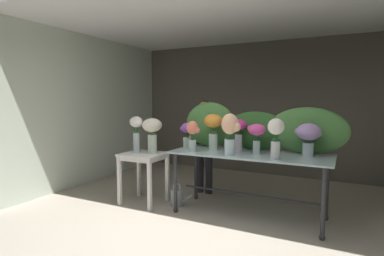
# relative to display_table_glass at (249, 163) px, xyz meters

# --- Properties ---
(ground_plane) EXTENTS (8.72, 8.72, 0.00)m
(ground_plane) POSITION_rel_display_table_glass_xyz_m (-0.50, 0.52, -0.73)
(ground_plane) COLOR #9E9384
(wall_back) EXTENTS (5.50, 0.12, 2.75)m
(wall_back) POSITION_rel_display_table_glass_xyz_m (-0.50, 2.50, 0.65)
(wall_back) COLOR #5B564C
(wall_back) RESTS_ON ground
(wall_left) EXTENTS (0.12, 4.09, 2.75)m
(wall_left) POSITION_rel_display_table_glass_xyz_m (-3.25, 0.52, 0.65)
(wall_left) COLOR silver
(wall_left) RESTS_ON ground
(ceiling_slab) EXTENTS (5.62, 4.09, 0.12)m
(ceiling_slab) POSITION_rel_display_table_glass_xyz_m (-0.50, 0.52, 2.08)
(ceiling_slab) COLOR silver
(ceiling_slab) RESTS_ON wall_back
(display_table_glass) EXTENTS (2.09, 0.84, 0.86)m
(display_table_glass) POSITION_rel_display_table_glass_xyz_m (0.00, 0.00, 0.00)
(display_table_glass) COLOR silver
(display_table_glass) RESTS_ON ground
(side_table_white) EXTENTS (0.62, 0.56, 0.76)m
(side_table_white) POSITION_rel_display_table_glass_xyz_m (-1.57, -0.19, -0.08)
(side_table_white) COLOR white
(side_table_white) RESTS_ON ground
(florist) EXTENTS (0.57, 0.24, 1.55)m
(florist) POSITION_rel_display_table_glass_xyz_m (-0.96, 0.68, 0.22)
(florist) COLOR #232328
(florist) RESTS_ON ground
(foliage_backdrop) EXTENTS (2.28, 0.26, 0.67)m
(foliage_backdrop) POSITION_rel_display_table_glass_xyz_m (0.00, 0.30, 0.44)
(foliage_backdrop) COLOR #477F3D
(foliage_backdrop) RESTS_ON display_table_glass
(vase_fuchsia_roses) EXTENTS (0.23, 0.22, 0.40)m
(vase_fuchsia_roses) POSITION_rel_display_table_glass_xyz_m (0.11, -0.04, 0.40)
(vase_fuchsia_roses) COLOR silver
(vase_fuchsia_roses) RESTS_ON display_table_glass
(vase_coral_lilies) EXTENTS (0.21, 0.16, 0.42)m
(vase_coral_lilies) POSITION_rel_display_table_glass_xyz_m (-0.72, -0.23, 0.39)
(vase_coral_lilies) COLOR silver
(vase_coral_lilies) RESTS_ON display_table_glass
(vase_magenta_stock) EXTENTS (0.22, 0.22, 0.44)m
(vase_magenta_stock) POSITION_rel_display_table_glass_xyz_m (-0.18, 0.10, 0.42)
(vase_magenta_stock) COLOR silver
(vase_magenta_stock) RESTS_ON display_table_glass
(vase_ivory_snapdragons) EXTENTS (0.19, 0.19, 0.49)m
(vase_ivory_snapdragons) POSITION_rel_display_table_glass_xyz_m (0.40, -0.29, 0.42)
(vase_ivory_snapdragons) COLOR silver
(vase_ivory_snapdragons) RESTS_ON display_table_glass
(vase_lilac_anemones) EXTENTS (0.32, 0.30, 0.41)m
(vase_lilac_anemones) POSITION_rel_display_table_glass_xyz_m (0.72, 0.11, 0.40)
(vase_lilac_anemones) COLOR silver
(vase_lilac_anemones) RESTS_ON display_table_glass
(vase_peach_peonies) EXTENTS (0.25, 0.21, 0.53)m
(vase_peach_peonies) POSITION_rel_display_table_glass_xyz_m (-0.17, -0.28, 0.45)
(vase_peach_peonies) COLOR silver
(vase_peach_peonies) RESTS_ON display_table_glass
(vase_sunset_tulips) EXTENTS (0.26, 0.26, 0.50)m
(vase_sunset_tulips) POSITION_rel_display_table_glass_xyz_m (-0.53, 0.03, 0.46)
(vase_sunset_tulips) COLOR silver
(vase_sunset_tulips) RESTS_ON display_table_glass
(vase_violet_freesia) EXTENTS (0.17, 0.16, 0.37)m
(vase_violet_freesia) POSITION_rel_display_table_glass_xyz_m (-0.94, -0.01, 0.35)
(vase_violet_freesia) COLOR silver
(vase_violet_freesia) RESTS_ON display_table_glass
(vase_white_roses_tall) EXTENTS (0.20, 0.20, 0.55)m
(vase_white_roses_tall) POSITION_rel_display_table_glass_xyz_m (-1.69, -0.19, 0.38)
(vase_white_roses_tall) COLOR silver
(vase_white_roses_tall) RESTS_ON side_table_white
(vase_cream_lisianthus_tall) EXTENTS (0.31, 0.29, 0.53)m
(vase_cream_lisianthus_tall) POSITION_rel_display_table_glass_xyz_m (-1.45, -0.14, 0.37)
(vase_cream_lisianthus_tall) COLOR silver
(vase_cream_lisianthus_tall) RESTS_ON side_table_white
(watering_can) EXTENTS (0.35, 0.18, 0.34)m
(watering_can) POSITION_rel_display_table_glass_xyz_m (-1.06, -0.08, -0.60)
(watering_can) COLOR #999EA3
(watering_can) RESTS_ON ground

